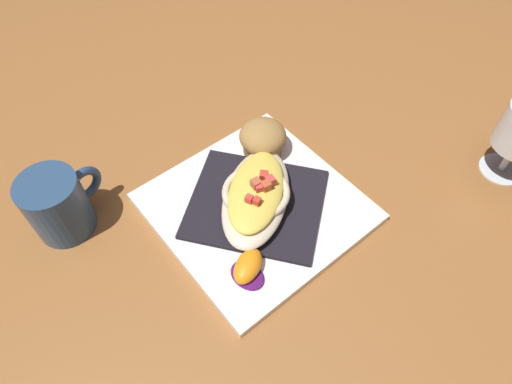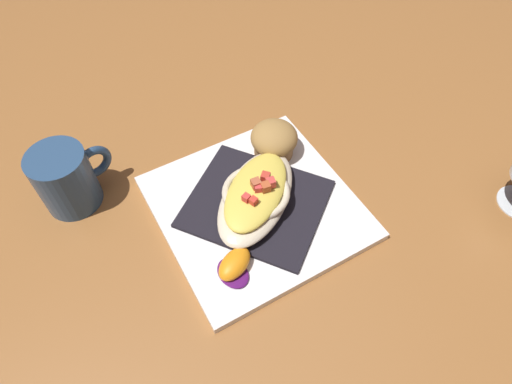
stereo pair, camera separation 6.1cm
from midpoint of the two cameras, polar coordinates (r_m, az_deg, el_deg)
name	(u,v)px [view 1 (the left image)]	position (r m, az deg, el deg)	size (l,w,h in m)	color
ground_plane	(256,210)	(0.64, -2.71, -2.43)	(2.60, 2.60, 0.00)	#955E2F
square_plate	(256,207)	(0.64, -2.73, -2.12)	(0.27, 0.27, 0.01)	white
folded_napkin	(256,203)	(0.63, -2.76, -1.65)	(0.16, 0.18, 0.01)	black
gratin_dish	(256,194)	(0.61, -2.83, -0.47)	(0.18, 0.19, 0.05)	beige
muffin	(263,139)	(0.68, -1.72, 6.66)	(0.07, 0.07, 0.05)	#A47340
orange_garnish	(248,268)	(0.57, -4.14, -9.85)	(0.06, 0.06, 0.02)	#4E135A
coffee_mug	(60,207)	(0.66, -26.18, -1.93)	(0.11, 0.08, 0.09)	navy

